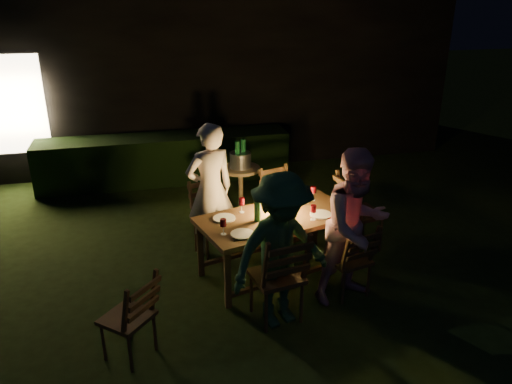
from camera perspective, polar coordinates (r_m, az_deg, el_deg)
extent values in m
plane|color=black|center=(5.54, -2.05, -11.86)|extent=(40.00, 40.00, 0.00)
cube|color=black|center=(10.84, -8.96, 14.03)|extent=(10.00, 4.00, 3.20)
cube|color=#FFE5B2|center=(9.09, -25.73, 8.96)|extent=(0.90, 0.06, 1.60)
cube|color=black|center=(8.69, -10.32, 3.77)|extent=(4.20, 0.70, 0.80)
cube|color=#493118|center=(5.64, 2.38, -3.01)|extent=(1.91, 1.30, 0.06)
cube|color=#493118|center=(5.21, -3.25, -10.05)|extent=(0.07, 0.07, 0.64)
cube|color=#493118|center=(5.78, -6.37, -6.68)|extent=(0.07, 0.07, 0.64)
cube|color=#493118|center=(5.97, 10.71, -5.94)|extent=(0.07, 0.07, 0.64)
cube|color=#493118|center=(6.47, 6.74, -3.37)|extent=(0.07, 0.07, 0.64)
cube|color=#493118|center=(4.98, 2.36, -9.59)|extent=(0.54, 0.52, 0.04)
cube|color=#493118|center=(4.67, 3.50, -7.67)|extent=(0.49, 0.24, 0.55)
cube|color=#493118|center=(5.47, 10.52, -7.64)|extent=(0.48, 0.47, 0.04)
cube|color=#493118|center=(5.23, 11.86, -6.02)|extent=(0.42, 0.23, 0.47)
cube|color=#493118|center=(6.17, -4.87, -3.42)|extent=(0.54, 0.52, 0.04)
cube|color=#493118|center=(6.21, -5.73, -0.50)|extent=(0.45, 0.27, 0.51)
cube|color=#493118|center=(6.59, 3.07, -1.63)|extent=(0.53, 0.52, 0.04)
cube|color=#493118|center=(6.63, 2.22, 1.08)|extent=(0.45, 0.27, 0.50)
cube|color=#493118|center=(6.41, 11.96, -2.38)|extent=(0.52, 0.54, 0.04)
cube|color=#493118|center=(6.19, 10.61, -0.17)|extent=(0.23, 0.49, 0.55)
cube|color=#493118|center=(4.68, -14.52, -13.72)|extent=(0.55, 0.55, 0.04)
cube|color=#493118|center=(4.44, -13.15, -11.78)|extent=(0.37, 0.39, 0.47)
imported|color=beige|center=(6.06, -5.27, 0.21)|extent=(0.69, 0.55, 1.67)
imported|color=pink|center=(5.23, 11.32, -3.92)|extent=(0.95, 0.83, 1.67)
imported|color=#2B5734|center=(4.77, 2.85, -6.79)|extent=(1.14, 0.84, 1.58)
cube|color=white|center=(5.69, 2.55, -2.32)|extent=(0.15, 0.15, 0.03)
cube|color=white|center=(5.56, 2.61, 0.68)|extent=(0.16, 0.16, 0.03)
cylinder|color=#FF9E3F|center=(5.64, 2.57, -1.26)|extent=(0.09, 0.09, 0.18)
cylinder|color=white|center=(5.57, -3.65, -3.00)|extent=(0.25, 0.25, 0.01)
cylinder|color=white|center=(5.21, -1.56, -4.81)|extent=(0.25, 0.25, 0.01)
cylinder|color=white|center=(6.02, 4.97, -1.03)|extent=(0.25, 0.25, 0.01)
cylinder|color=white|center=(5.69, 7.42, -2.56)|extent=(0.25, 0.25, 0.01)
cylinder|color=#0F471E|center=(5.46, 0.15, -1.96)|extent=(0.07, 0.07, 0.28)
cube|color=red|center=(5.31, 2.78, -4.30)|extent=(0.18, 0.14, 0.01)
cube|color=red|center=(5.69, 8.70, -2.65)|extent=(0.18, 0.14, 0.01)
cube|color=black|center=(5.12, -1.85, -5.37)|extent=(0.14, 0.07, 0.01)
cylinder|color=brown|center=(7.07, -1.78, 2.66)|extent=(0.56, 0.56, 0.04)
cylinder|color=brown|center=(7.20, -1.74, -0.08)|extent=(0.06, 0.06, 0.73)
cylinder|color=#A5A8AD|center=(7.03, -1.79, 3.67)|extent=(0.30, 0.30, 0.22)
cylinder|color=#0F471E|center=(6.97, -2.13, 3.93)|extent=(0.07, 0.07, 0.32)
cylinder|color=#0F471E|center=(7.06, -1.46, 4.19)|extent=(0.07, 0.07, 0.32)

